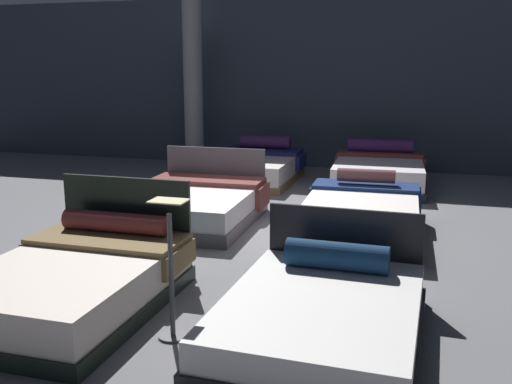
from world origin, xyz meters
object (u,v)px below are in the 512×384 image
object	(u,v)px
bed_1	(322,314)
price_sign	(171,285)
bed_0	(76,281)
support_pillar	(193,83)
bed_2	(194,205)
bed_4	(256,167)
bed_3	(361,216)
bed_5	(378,173)

from	to	relation	value
bed_1	price_sign	xyz separation A→B (m)	(-1.15, -0.31, 0.24)
bed_0	support_pillar	xyz separation A→B (m)	(-1.70, 7.11, 1.50)
bed_2	price_sign	size ratio (longest dim) A/B	1.84
bed_0	bed_4	distance (m)	5.98
bed_3	support_pillar	size ratio (longest dim) A/B	0.60
bed_2	bed_4	world-z (taller)	bed_2
bed_0	price_sign	distance (m)	1.13
bed_0	price_sign	xyz separation A→B (m)	(1.07, -0.31, 0.19)
bed_0	bed_4	xyz separation A→B (m)	(-0.02, 5.98, 0.01)
bed_4	price_sign	size ratio (longest dim) A/B	1.85
bed_2	support_pillar	bearing A→B (deg)	110.62
bed_5	bed_2	bearing A→B (deg)	-130.17
bed_3	support_pillar	world-z (taller)	support_pillar
bed_3	price_sign	size ratio (longest dim) A/B	1.86
bed_0	price_sign	size ratio (longest dim) A/B	1.90
bed_1	support_pillar	world-z (taller)	support_pillar
bed_0	bed_4	world-z (taller)	bed_0
bed_5	bed_3	bearing A→B (deg)	-92.54
bed_0	bed_1	distance (m)	2.22
support_pillar	bed_5	bearing A→B (deg)	-16.56
price_sign	support_pillar	distance (m)	8.03
bed_3	bed_4	world-z (taller)	bed_4
bed_5	bed_0	bearing A→B (deg)	-113.14
bed_5	bed_1	bearing A→B (deg)	-92.63
bed_2	price_sign	distance (m)	3.48
bed_3	price_sign	xyz separation A→B (m)	(-1.15, -3.25, 0.19)
bed_0	bed_1	bearing A→B (deg)	0.57
bed_4	bed_5	world-z (taller)	bed_5
bed_2	bed_5	distance (m)	3.74
bed_2	bed_3	size ratio (longest dim) A/B	0.99
bed_1	bed_3	bearing A→B (deg)	91.86
bed_0	support_pillar	world-z (taller)	support_pillar
bed_3	bed_5	distance (m)	3.00
bed_2	bed_3	bearing A→B (deg)	-1.87
bed_2	bed_3	distance (m)	2.29
bed_3	bed_1	bearing A→B (deg)	-91.38
bed_3	bed_4	distance (m)	3.78
bed_3	bed_5	size ratio (longest dim) A/B	1.03
bed_2	bed_5	xyz separation A→B (m)	(2.28, 2.97, 0.03)
support_pillar	bed_1	bearing A→B (deg)	-61.07
support_pillar	bed_3	bearing A→B (deg)	-46.69
bed_2	bed_1	bearing A→B (deg)	-53.48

